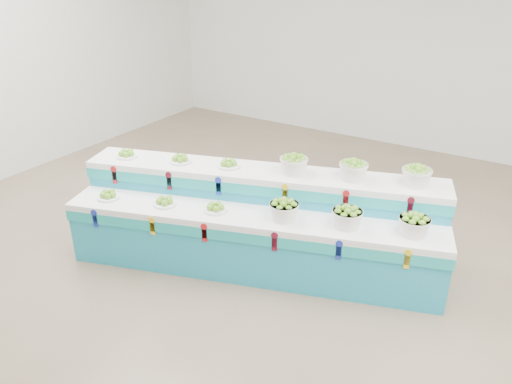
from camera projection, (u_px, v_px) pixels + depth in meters
ground at (274, 288)px, 5.26m from camera, size 10.00×10.00×0.00m
back_wall at (428, 33)px, 8.24m from camera, size 10.00×0.00×10.00m
display_stand at (256, 222)px, 5.51m from camera, size 4.16×2.22×1.02m
plate_lower_left at (108, 194)px, 5.54m from camera, size 0.31×0.31×0.10m
plate_lower_mid at (165, 201)px, 5.39m from camera, size 0.31×0.31×0.10m
plate_lower_right at (215, 207)px, 5.26m from camera, size 0.31×0.31×0.10m
basket_lower_left at (284, 209)px, 5.08m from camera, size 0.38×0.38×0.22m
basket_lower_mid at (347, 217)px, 4.94m from camera, size 0.38×0.38×0.22m
basket_lower_right at (414, 224)px, 4.80m from camera, size 0.38×0.38×0.22m
plate_upper_left at (127, 153)px, 5.85m from camera, size 0.31×0.31×0.10m
plate_upper_mid at (180, 158)px, 5.70m from camera, size 0.31×0.31×0.10m
plate_upper_right at (229, 163)px, 5.57m from camera, size 0.31×0.31×0.10m
basket_upper_left at (294, 164)px, 5.38m from camera, size 0.38×0.38×0.22m
basket_upper_mid at (353, 170)px, 5.25m from camera, size 0.38×0.38×0.22m
basket_upper_right at (417, 175)px, 5.11m from camera, size 0.38×0.38×0.22m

